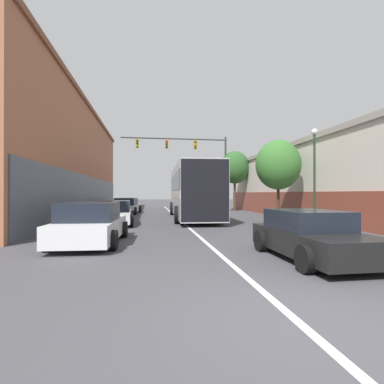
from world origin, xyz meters
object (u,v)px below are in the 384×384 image
at_px(parked_car_left_distant, 91,224).
at_px(street_lamp, 314,176).
at_px(parked_car_left_near, 128,204).
at_px(bus, 193,190).
at_px(street_tree_near, 278,165).
at_px(parked_car_left_far, 127,206).
at_px(traffic_signal_gantry, 192,155).
at_px(parked_car_left_mid, 114,213).
at_px(hatchback_foreground, 310,236).
at_px(street_tree_far, 235,168).

height_order(parked_car_left_distant, street_lamp, street_lamp).
height_order(parked_car_left_near, parked_car_left_distant, parked_car_left_distant).
height_order(bus, parked_car_left_distant, bus).
relative_size(street_lamp, street_tree_near, 0.95).
xyz_separation_m(parked_car_left_far, traffic_signal_gantry, (5.86, 2.66, 4.72)).
bearing_deg(street_lamp, parked_car_left_mid, 158.09).
bearing_deg(street_tree_near, parked_car_left_mid, -176.91).
xyz_separation_m(hatchback_foreground, parked_car_left_mid, (-6.02, 9.29, 0.03)).
bearing_deg(parked_car_left_mid, street_tree_near, -89.24).
distance_m(parked_car_left_distant, traffic_signal_gantry, 19.13).
bearing_deg(parked_car_left_mid, parked_car_left_far, -2.62).
relative_size(parked_car_left_mid, street_tree_near, 0.87).
bearing_deg(traffic_signal_gantry, parked_car_left_mid, -117.27).
xyz_separation_m(street_lamp, street_tree_far, (0.76, 15.46, 1.71)).
height_order(parked_car_left_near, street_tree_near, street_tree_near).
relative_size(parked_car_left_mid, street_lamp, 0.92).
relative_size(hatchback_foreground, street_tree_near, 0.81).
bearing_deg(parked_car_left_near, parked_car_left_far, -175.65).
relative_size(bus, parked_car_left_mid, 2.63).
relative_size(parked_car_left_near, traffic_signal_gantry, 0.43).
xyz_separation_m(parked_car_left_near, street_tree_near, (9.97, -15.70, 2.82)).
relative_size(parked_car_left_mid, traffic_signal_gantry, 0.43).
bearing_deg(street_lamp, parked_car_left_near, 116.09).
relative_size(bus, street_tree_near, 2.29).
distance_m(hatchback_foreground, street_lamp, 6.73).
relative_size(street_tree_near, street_tree_far, 0.85).
height_order(hatchback_foreground, parked_car_left_mid, parked_car_left_mid).
bearing_deg(parked_car_left_mid, parked_car_left_distant, 177.06).
bearing_deg(parked_car_left_far, bus, -132.81).
bearing_deg(parked_car_left_distant, street_lamp, -73.96).
bearing_deg(bus, hatchback_foreground, -172.53).
relative_size(traffic_signal_gantry, street_lamp, 2.13).
bearing_deg(parked_car_left_far, street_tree_near, -125.51).
bearing_deg(street_lamp, hatchback_foreground, -121.38).
relative_size(bus, street_tree_far, 1.94).
xyz_separation_m(bus, street_tree_far, (5.34, 8.23, 2.27)).
height_order(parked_car_left_far, street_lamp, street_lamp).
bearing_deg(parked_car_left_mid, street_lamp, -114.24).
bearing_deg(hatchback_foreground, traffic_signal_gantry, -0.52).
height_order(hatchback_foreground, traffic_signal_gantry, traffic_signal_gantry).
xyz_separation_m(bus, parked_car_left_far, (-4.76, 5.34, -1.31)).
distance_m(traffic_signal_gantry, street_tree_near, 11.70).
bearing_deg(street_lamp, street_tree_far, 87.19).
relative_size(parked_car_left_distant, traffic_signal_gantry, 0.44).
bearing_deg(parked_car_left_distant, traffic_signal_gantry, -16.60).
xyz_separation_m(street_tree_near, street_tree_far, (0.58, 11.17, 0.80)).
height_order(parked_car_left_near, street_lamp, street_lamp).
bearing_deg(parked_car_left_mid, street_tree_far, -43.26).
relative_size(hatchback_foreground, street_tree_far, 0.69).
xyz_separation_m(parked_car_left_near, street_tree_far, (10.55, -4.52, 3.62)).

